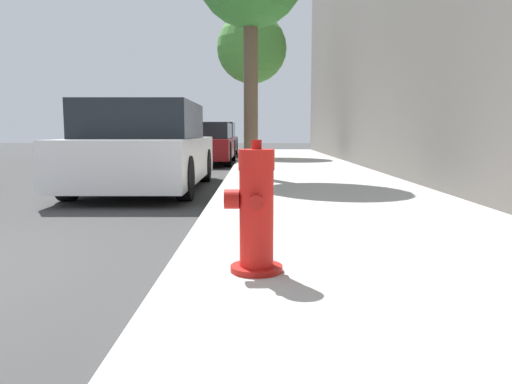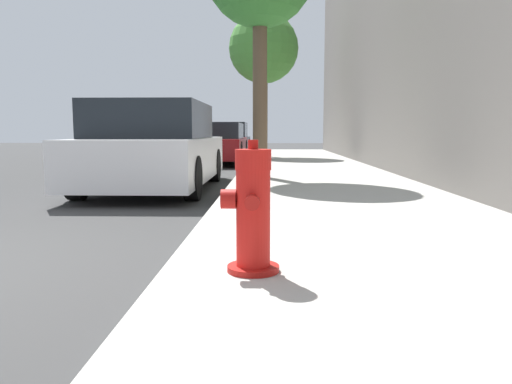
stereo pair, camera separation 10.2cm
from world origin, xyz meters
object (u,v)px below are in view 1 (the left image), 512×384
Objects in this scene: parked_car_mid at (204,143)px; parked_car_far at (217,139)px; fire_hydrant at (258,213)px; parked_car_near at (148,149)px; street_tree_far at (254,49)px.

parked_car_far reaches higher than parked_car_mid.
parked_car_near is (-1.82, 5.42, 0.19)m from fire_hydrant.
parked_car_near is 0.97× the size of parked_car_mid.
street_tree_far reaches higher than parked_car_far.
fire_hydrant is at bearing -84.63° from parked_car_far.
parked_car_near reaches higher than parked_car_mid.
fire_hydrant is 0.17× the size of parked_car_near.
street_tree_far is at bearing 78.49° from parked_car_near.
parked_car_mid is 3.61m from street_tree_far.
parked_car_mid is 0.98× the size of street_tree_far.
parked_car_mid is at bearing 97.51° from fire_hydrant.
fire_hydrant is at bearing -71.46° from parked_car_near.
parked_car_near is 6.91m from parked_car_mid.
parked_car_far is (-1.67, 17.73, 0.15)m from fire_hydrant.
parked_car_far is at bearing 89.30° from parked_car_near.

